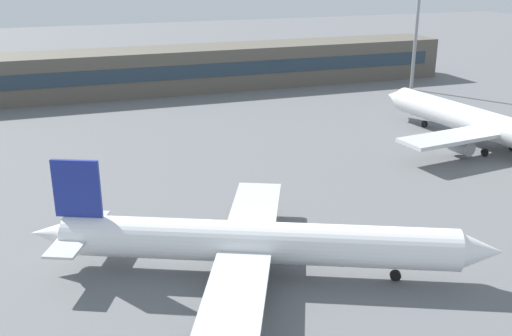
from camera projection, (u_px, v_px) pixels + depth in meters
name	position (u px, v px, depth m)	size (l,w,h in m)	color
ground_plane	(251.00, 191.00, 73.58)	(400.00, 400.00, 0.00)	slate
terminal_building	(158.00, 71.00, 126.34)	(130.86, 12.13, 9.00)	#5B564C
airplane_near	(261.00, 243.00, 53.36)	(40.02, 28.85, 10.54)	white
airplane_mid	(488.00, 126.00, 88.71)	(33.25, 47.38, 11.72)	white
floodlight_tower_west	(417.00, 24.00, 124.88)	(3.20, 0.80, 23.97)	gray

